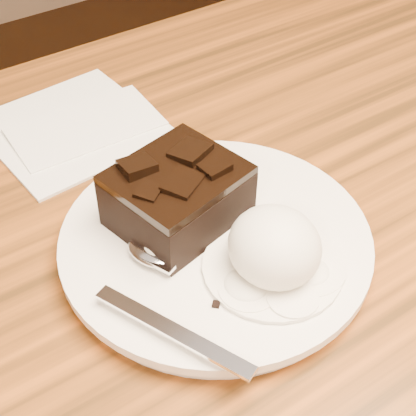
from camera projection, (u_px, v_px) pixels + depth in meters
plate at (215, 245)px, 0.49m from camera, size 0.24×0.24×0.02m
brownie at (178, 199)px, 0.48m from camera, size 0.10×0.10×0.04m
ice_cream_scoop at (274, 247)px, 0.44m from camera, size 0.06×0.07×0.05m
melt_puddle at (272, 267)px, 0.46m from camera, size 0.10×0.10×0.00m
spoon at (156, 252)px, 0.47m from camera, size 0.10×0.18×0.01m
napkin at (72, 126)px, 0.61m from camera, size 0.16×0.16×0.01m
crumb_a at (256, 216)px, 0.50m from camera, size 0.01×0.01×0.00m
crumb_b at (216, 305)px, 0.43m from camera, size 0.01×0.01×0.00m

